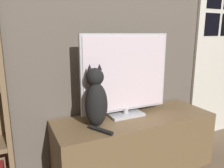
% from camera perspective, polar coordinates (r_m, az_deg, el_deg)
% --- Properties ---
extents(wall_back, '(4.80, 0.05, 2.60)m').
position_cam_1_polar(wall_back, '(1.93, 2.21, 18.14)').
color(wall_back, '#60564C').
rests_on(wall_back, ground_plane).
extents(tv_stand, '(1.31, 0.46, 0.47)m').
position_cam_1_polar(tv_stand, '(1.90, 5.92, -15.13)').
color(tv_stand, brown).
rests_on(tv_stand, ground_plane).
extents(tv, '(0.75, 0.17, 0.66)m').
position_cam_1_polar(tv, '(1.74, 3.65, 2.20)').
color(tv, '#B7B7BC').
rests_on(tv, tv_stand).
extents(cat, '(0.18, 0.30, 0.46)m').
position_cam_1_polar(cat, '(1.57, -4.22, -4.02)').
color(cat, black).
rests_on(cat, tv_stand).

